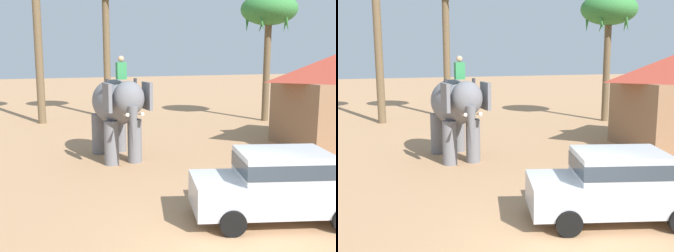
# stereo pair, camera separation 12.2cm
# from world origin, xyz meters

# --- Properties ---
(ground_plane) EXTENTS (120.00, 120.00, 0.00)m
(ground_plane) POSITION_xyz_m (0.00, 0.00, 0.00)
(ground_plane) COLOR tan
(car_sedan_foreground) EXTENTS (4.39, 2.66, 1.70)m
(car_sedan_foreground) POSITION_xyz_m (1.57, 1.19, 0.93)
(car_sedan_foreground) COLOR #B7BABF
(car_sedan_foreground) RESTS_ON ground
(elephant_with_mahout) EXTENTS (1.89, 3.94, 3.88)m
(elephant_with_mahout) POSITION_xyz_m (-0.92, 8.13, 1.99)
(elephant_with_mahout) COLOR slate
(elephant_with_mahout) RESTS_ON ground
(palm_tree_near_hut) EXTENTS (3.20, 3.20, 7.31)m
(palm_tree_near_hut) POSITION_xyz_m (9.18, 14.26, 6.22)
(palm_tree_near_hut) COLOR brown
(palm_tree_near_hut) RESTS_ON ground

